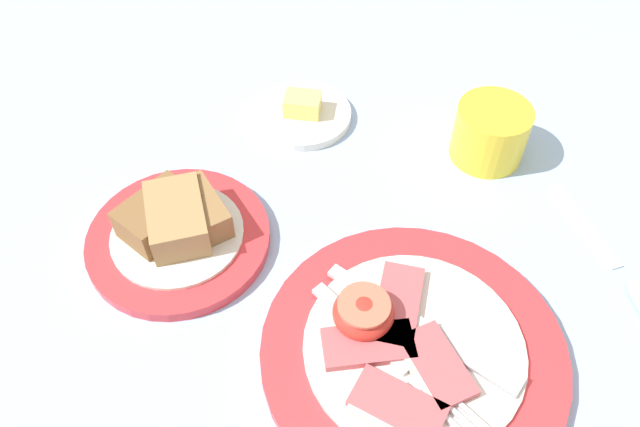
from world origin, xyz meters
TOP-DOWN VIEW (x-y plane):
  - ground_plane at (0.00, 0.00)m, footprint 3.00×3.00m
  - breakfast_plate at (0.05, -0.01)m, footprint 0.26×0.26m
  - bread_plate at (-0.18, 0.03)m, footprint 0.17×0.17m
  - sugar_cup at (0.07, 0.25)m, footprint 0.08×0.08m
  - butter_dish at (-0.13, 0.24)m, footprint 0.11×0.11m
  - teaspoon_by_saucer at (0.23, 0.12)m, footprint 0.13×0.16m

SIDE VIEW (x-z plane):
  - ground_plane at x=0.00m, z-range 0.00..0.00m
  - teaspoon_by_saucer at x=0.23m, z-range 0.00..0.01m
  - butter_dish at x=-0.13m, z-range -0.01..0.02m
  - breakfast_plate at x=0.05m, z-range -0.01..0.03m
  - bread_plate at x=-0.18m, z-range -0.01..0.04m
  - sugar_cup at x=0.07m, z-range 0.00..0.06m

